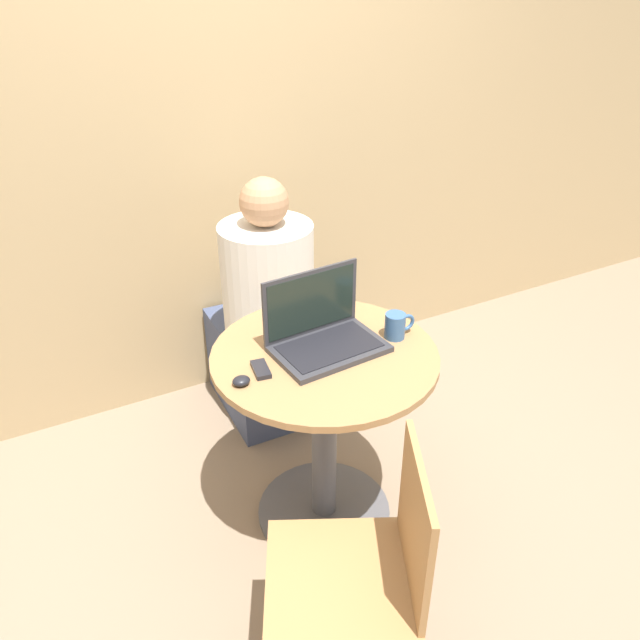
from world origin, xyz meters
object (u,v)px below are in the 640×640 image
(chair_empty, at_px, (363,578))
(cell_phone, at_px, (261,369))
(laptop, at_px, (323,333))
(person_seated, at_px, (264,325))

(chair_empty, bearing_deg, cell_phone, 91.38)
(chair_empty, bearing_deg, laptop, 70.58)
(laptop, height_order, cell_phone, laptop)
(laptop, height_order, person_seated, person_seated)
(laptop, relative_size, chair_empty, 0.46)
(laptop, relative_size, cell_phone, 3.63)
(laptop, xyz_separation_m, person_seated, (0.05, 0.65, -0.33))
(chair_empty, relative_size, person_seated, 0.72)
(cell_phone, relative_size, chair_empty, 0.13)
(cell_phone, xyz_separation_m, chair_empty, (0.02, -0.62, -0.31))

